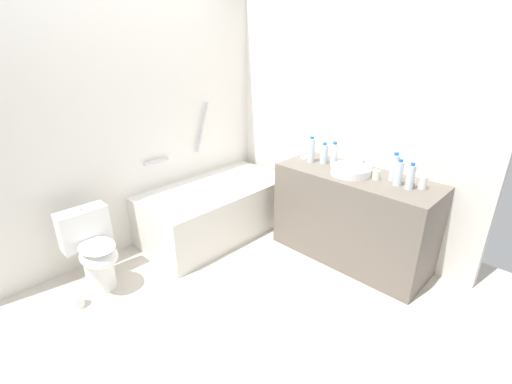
# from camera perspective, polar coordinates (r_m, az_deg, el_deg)

# --- Properties ---
(ground_plane) EXTENTS (4.13, 4.13, 0.00)m
(ground_plane) POSITION_cam_1_polar(r_m,az_deg,el_deg) (3.08, -5.86, -16.35)
(ground_plane) COLOR beige
(wall_back_tiled) EXTENTS (3.53, 0.10, 2.53)m
(wall_back_tiled) POSITION_cam_1_polar(r_m,az_deg,el_deg) (3.55, -20.66, 10.57)
(wall_back_tiled) COLOR silver
(wall_back_tiled) RESTS_ON ground_plane
(wall_right_mirror) EXTENTS (0.10, 2.90, 2.53)m
(wall_right_mirror) POSITION_cam_1_polar(r_m,az_deg,el_deg) (3.68, 13.21, 11.83)
(wall_right_mirror) COLOR silver
(wall_right_mirror) RESTS_ON ground_plane
(bathtub) EXTENTS (1.57, 0.80, 1.33)m
(bathtub) POSITION_cam_1_polar(r_m,az_deg,el_deg) (3.86, -6.31, -2.53)
(bathtub) COLOR silver
(bathtub) RESTS_ON ground_plane
(toilet) EXTENTS (0.40, 0.50, 0.68)m
(toilet) POSITION_cam_1_polar(r_m,az_deg,el_deg) (3.29, -24.30, -8.30)
(toilet) COLOR white
(toilet) RESTS_ON ground_plane
(vanity_counter) EXTENTS (0.57, 1.43, 0.85)m
(vanity_counter) POSITION_cam_1_polar(r_m,az_deg,el_deg) (3.47, 14.99, -3.86)
(vanity_counter) COLOR #6B6056
(vanity_counter) RESTS_ON ground_plane
(sink_basin) EXTENTS (0.35, 0.35, 0.07)m
(sink_basin) POSITION_cam_1_polar(r_m,az_deg,el_deg) (3.28, 14.76, 3.32)
(sink_basin) COLOR white
(sink_basin) RESTS_ON vanity_counter
(sink_faucet) EXTENTS (0.11, 0.15, 0.08)m
(sink_faucet) POSITION_cam_1_polar(r_m,az_deg,el_deg) (3.45, 16.49, 4.11)
(sink_faucet) COLOR #A1A1A6
(sink_faucet) RESTS_ON vanity_counter
(water_bottle_0) EXTENTS (0.07, 0.07, 0.20)m
(water_bottle_0) POSITION_cam_1_polar(r_m,az_deg,el_deg) (3.50, 10.71, 5.97)
(water_bottle_0) COLOR silver
(water_bottle_0) RESTS_ON vanity_counter
(water_bottle_1) EXTENTS (0.07, 0.07, 0.24)m
(water_bottle_1) POSITION_cam_1_polar(r_m,az_deg,el_deg) (3.22, 21.02, 3.64)
(water_bottle_1) COLOR silver
(water_bottle_1) RESTS_ON vanity_counter
(water_bottle_2) EXTENTS (0.06, 0.06, 0.22)m
(water_bottle_2) POSITION_cam_1_polar(r_m,az_deg,el_deg) (3.08, 23.25, 2.19)
(water_bottle_2) COLOR silver
(water_bottle_2) RESTS_ON vanity_counter
(water_bottle_3) EXTENTS (0.06, 0.06, 0.23)m
(water_bottle_3) POSITION_cam_1_polar(r_m,az_deg,el_deg) (3.45, 12.25, 5.82)
(water_bottle_3) COLOR silver
(water_bottle_3) RESTS_ON vanity_counter
(water_bottle_4) EXTENTS (0.07, 0.07, 0.25)m
(water_bottle_4) POSITION_cam_1_polar(r_m,az_deg,el_deg) (3.51, 8.74, 6.58)
(water_bottle_4) COLOR silver
(water_bottle_4) RESTS_ON vanity_counter
(water_bottle_5) EXTENTS (0.07, 0.07, 0.22)m
(water_bottle_5) POSITION_cam_1_polar(r_m,az_deg,el_deg) (3.13, 21.63, 2.78)
(water_bottle_5) COLOR silver
(water_bottle_5) RESTS_ON vanity_counter
(drinking_glass_0) EXTENTS (0.07, 0.07, 0.10)m
(drinking_glass_0) POSITION_cam_1_polar(r_m,az_deg,el_deg) (3.15, 24.88, 1.35)
(drinking_glass_0) COLOR white
(drinking_glass_0) RESTS_ON vanity_counter
(drinking_glass_1) EXTENTS (0.06, 0.06, 0.08)m
(drinking_glass_1) POSITION_cam_1_polar(r_m,az_deg,el_deg) (3.22, 18.48, 2.60)
(drinking_glass_1) COLOR white
(drinking_glass_1) RESTS_ON vanity_counter
(drinking_glass_2) EXTENTS (0.06, 0.06, 0.09)m
(drinking_glass_2) POSITION_cam_1_polar(r_m,az_deg,el_deg) (3.19, 23.09, 1.78)
(drinking_glass_2) COLOR white
(drinking_glass_2) RESTS_ON vanity_counter
(soap_dish) EXTENTS (0.09, 0.06, 0.02)m
(soap_dish) POSITION_cam_1_polar(r_m,az_deg,el_deg) (3.63, 7.81, 5.44)
(soap_dish) COLOR white
(soap_dish) RESTS_ON vanity_counter
(toilet_paper_roll) EXTENTS (0.11, 0.11, 0.12)m
(toilet_paper_roll) POSITION_cam_1_polar(r_m,az_deg,el_deg) (3.27, -26.52, -15.15)
(toilet_paper_roll) COLOR white
(toilet_paper_roll) RESTS_ON ground_plane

